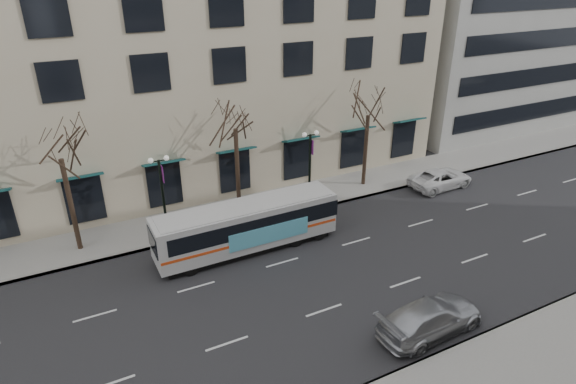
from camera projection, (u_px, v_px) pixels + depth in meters
ground at (302, 285)px, 25.23m from camera, size 160.00×160.00×0.00m
sidewalk_far at (304, 197)px, 34.46m from camera, size 80.00×4.00×0.15m
building_hotel at (148, 10)px, 36.08m from camera, size 40.00×20.00×24.00m
tree_far_left at (57, 142)px, 25.33m from camera, size 3.60×3.60×8.34m
tree_far_mid at (235, 114)px, 29.30m from camera, size 3.60×3.60×8.55m
tree_far_right at (369, 102)px, 33.57m from camera, size 3.60×3.60×8.06m
lamp_post_left at (163, 192)px, 28.51m from camera, size 1.22×0.45×5.21m
lamp_post_right at (310, 163)px, 32.57m from camera, size 1.22×0.45×5.21m
city_bus at (248, 225)px, 27.72m from camera, size 10.77×2.43×2.91m
silver_car at (431, 318)px, 21.75m from camera, size 5.46×2.47×1.55m
white_pickup at (441, 178)px, 35.80m from camera, size 5.09×2.47×1.40m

